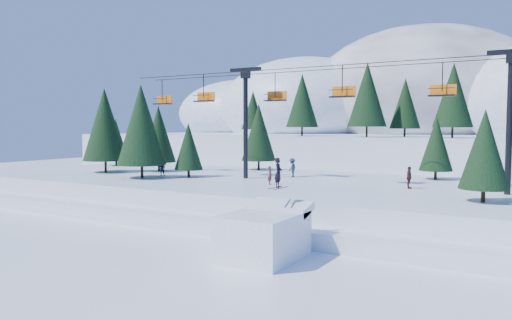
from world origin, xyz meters
The scene contains 10 objects.
ground centered at (0.00, 0.00, 0.00)m, with size 160.00×160.00×0.00m, color white.
mid_shelf centered at (0.00, 18.00, 1.25)m, with size 70.00×22.00×2.50m, color white.
berm centered at (0.00, 8.00, 0.55)m, with size 70.00×6.00×1.10m, color white.
mountain_ridge centered at (-5.07, 73.35, 9.64)m, with size 119.00×60.23×26.46m.
jump_kicker centered at (1.99, 2.19, 1.39)m, with size 3.77×5.14×5.57m.
chairlift centered at (0.68, 18.05, 9.32)m, with size 46.17×3.21×10.28m.
conifer_stand centered at (0.85, 18.53, 6.86)m, with size 63.22×17.54×8.92m.
distant_skiers centered at (-1.95, 18.96, 3.34)m, with size 35.20×7.33×1.83m.
banner_near centered at (4.88, 5.14, 0.54)m, with size 2.86×0.09×0.90m.
banner_far centered at (10.00, 5.35, 0.54)m, with size 2.86×0.18×0.90m.
Camera 1 is at (15.52, -21.61, 7.37)m, focal length 35.00 mm.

